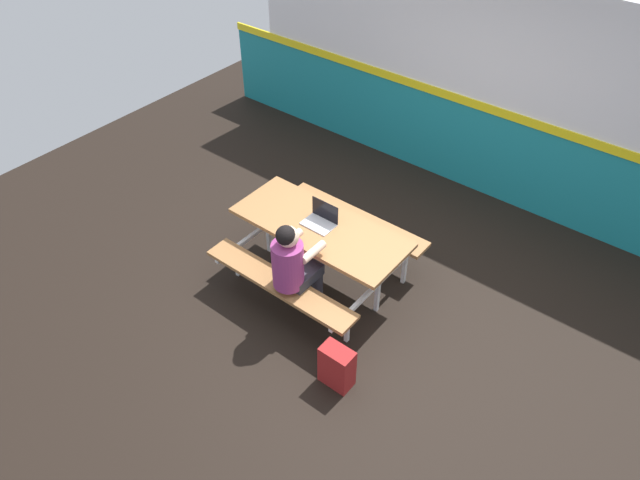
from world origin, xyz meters
TOP-DOWN VIEW (x-y plane):
  - ground_plane at (0.00, 0.00)m, footprint 10.00×10.00m
  - accent_backdrop at (0.00, 2.56)m, footprint 8.00×0.14m
  - picnic_table_main at (-0.47, 0.00)m, footprint 1.82×1.55m
  - student_nearer at (-0.34, -0.56)m, footprint 0.36×0.53m
  - laptop_silver at (-0.48, 0.04)m, footprint 0.32×0.22m
  - backpack_dark at (0.47, -0.94)m, footprint 0.30×0.22m

SIDE VIEW (x-z plane):
  - ground_plane at x=0.00m, z-range -0.02..0.00m
  - backpack_dark at x=0.47m, z-range 0.00..0.44m
  - picnic_table_main at x=-0.47m, z-range 0.20..0.94m
  - student_nearer at x=-0.34m, z-range 0.10..1.31m
  - laptop_silver at x=-0.48m, z-range 0.67..0.90m
  - accent_backdrop at x=0.00m, z-range -0.05..2.55m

